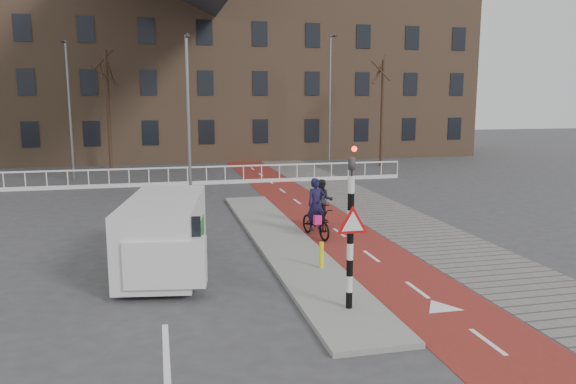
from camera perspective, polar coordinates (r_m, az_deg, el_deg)
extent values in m
plane|color=#38383A|center=(14.48, 5.82, -9.06)|extent=(120.00, 120.00, 0.00)
cube|color=maroon|center=(24.17, 1.50, -1.40)|extent=(2.50, 60.00, 0.01)
cube|color=slate|center=(25.02, 7.72, -1.11)|extent=(3.00, 60.00, 0.01)
cube|color=gray|center=(17.97, -0.46, -5.10)|extent=(1.80, 16.00, 0.12)
cylinder|color=black|center=(12.03, 6.33, -5.20)|extent=(0.14, 0.14, 2.88)
imported|color=black|center=(11.70, 6.50, 3.55)|extent=(0.13, 0.16, 0.80)
cylinder|color=#FF0C05|center=(11.55, 6.75, 4.37)|extent=(0.11, 0.02, 0.11)
cylinder|color=yellow|center=(15.07, 3.41, -6.40)|extent=(0.12, 0.12, 0.70)
imported|color=black|center=(18.74, 2.86, -3.08)|extent=(1.01, 1.99, 1.00)
imported|color=#171338|center=(18.62, 2.88, -1.25)|extent=(0.70, 0.53, 1.74)
cube|color=#D71E72|center=(18.16, 3.02, -2.85)|extent=(0.27, 0.20, 0.29)
imported|color=black|center=(20.02, 3.53, -2.32)|extent=(0.85, 1.66, 0.96)
imported|color=black|center=(19.92, 3.55, -0.87)|extent=(0.86, 0.74, 1.51)
cube|color=silver|center=(15.28, -12.47, -4.10)|extent=(2.54, 4.84, 1.84)
cube|color=#1C812C|center=(15.33, -15.95, -4.59)|extent=(0.48, 2.91, 0.55)
cube|color=#1C812C|center=(15.34, -8.97, -4.32)|extent=(0.48, 2.91, 0.55)
cube|color=black|center=(13.29, -12.41, -4.39)|extent=(1.65, 0.31, 0.90)
cylinder|color=black|center=(14.14, -16.45, -8.50)|extent=(0.33, 0.67, 0.64)
cylinder|color=black|center=(13.89, -10.06, -8.58)|extent=(0.33, 0.67, 0.64)
cylinder|color=black|center=(17.09, -14.25, -5.27)|extent=(0.33, 0.67, 0.64)
cylinder|color=black|center=(16.88, -8.98, -5.27)|extent=(0.33, 0.67, 0.64)
cube|color=silver|center=(30.18, -13.99, 2.34)|extent=(28.00, 0.08, 0.08)
cube|color=silver|center=(30.30, -13.92, 0.74)|extent=(28.00, 0.10, 0.20)
cube|color=#7F6047|center=(45.00, -11.44, 11.18)|extent=(46.00, 10.00, 12.00)
cylinder|color=black|center=(38.10, -17.78, 7.88)|extent=(0.23, 0.23, 7.55)
cylinder|color=black|center=(38.56, 9.54, 7.87)|extent=(0.21, 0.21, 7.08)
cylinder|color=slate|center=(23.18, -10.05, 6.76)|extent=(0.12, 0.12, 7.06)
cylinder|color=slate|center=(33.62, -21.28, 7.61)|extent=(0.12, 0.12, 7.65)
cylinder|color=slate|center=(37.71, 4.27, 9.09)|extent=(0.12, 0.12, 8.59)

